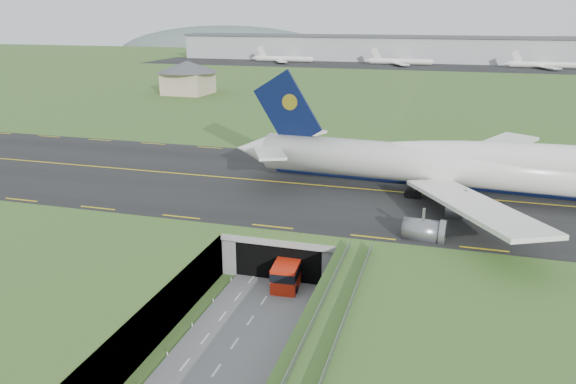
% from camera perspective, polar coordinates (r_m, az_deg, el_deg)
% --- Properties ---
extents(ground, '(900.00, 900.00, 0.00)m').
position_cam_1_polar(ground, '(70.00, -3.00, -11.85)').
color(ground, '#396127').
rests_on(ground, ground).
extents(airfield_deck, '(800.00, 800.00, 6.00)m').
position_cam_1_polar(airfield_deck, '(68.57, -3.04, -9.67)').
color(airfield_deck, gray).
rests_on(airfield_deck, ground).
extents(trench_road, '(12.00, 75.00, 0.20)m').
position_cam_1_polar(trench_road, '(63.94, -5.28, -14.93)').
color(trench_road, slate).
rests_on(trench_road, ground).
extents(taxiway, '(800.00, 44.00, 0.18)m').
position_cam_1_polar(taxiway, '(96.91, 3.33, 0.63)').
color(taxiway, black).
rests_on(taxiway, airfield_deck).
extents(tunnel_portal, '(17.00, 22.30, 6.00)m').
position_cam_1_polar(tunnel_portal, '(82.93, 0.75, -4.37)').
color(tunnel_portal, gray).
rests_on(tunnel_portal, ground).
extents(guideway, '(3.00, 53.00, 7.05)m').
position_cam_1_polar(guideway, '(49.04, 2.02, -18.83)').
color(guideway, '#A8A8A3').
rests_on(guideway, ground).
extents(jumbo_jet, '(94.13, 60.52, 20.06)m').
position_cam_1_polar(jumbo_jet, '(93.60, 21.64, 2.15)').
color(jumbo_jet, white).
rests_on(jumbo_jet, ground).
extents(shuttle_tram, '(3.89, 8.91, 3.52)m').
position_cam_1_polar(shuttle_tram, '(75.34, 0.12, -7.91)').
color(shuttle_tram, red).
rests_on(shuttle_tram, ground).
extents(service_building, '(23.17, 23.17, 12.08)m').
position_cam_1_polar(service_building, '(211.90, -10.15, 11.67)').
color(service_building, '#C6AE8F').
rests_on(service_building, ground).
extents(cargo_terminal, '(320.00, 67.00, 15.60)m').
position_cam_1_polar(cargo_terminal, '(357.96, 13.31, 13.97)').
color(cargo_terminal, '#B2B2B2').
rests_on(cargo_terminal, ground).
extents(distant_hills, '(700.00, 91.00, 60.00)m').
position_cam_1_polar(distant_hills, '(490.86, 21.80, 12.00)').
color(distant_hills, slate).
rests_on(distant_hills, ground).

